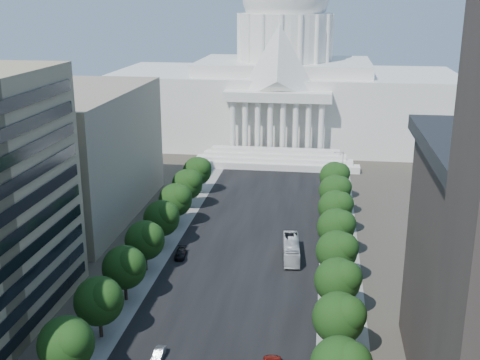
% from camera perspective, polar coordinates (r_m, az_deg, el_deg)
% --- Properties ---
extents(road_asphalt, '(30.00, 260.00, 0.01)m').
position_cam_1_polar(road_asphalt, '(131.07, 0.99, -5.64)').
color(road_asphalt, black).
rests_on(road_asphalt, ground).
extents(sidewalk_left, '(8.00, 260.00, 0.02)m').
position_cam_1_polar(sidewalk_left, '(134.54, -7.10, -5.16)').
color(sidewalk_left, gray).
rests_on(sidewalk_left, ground).
extents(sidewalk_right, '(8.00, 260.00, 0.02)m').
position_cam_1_polar(sidewalk_right, '(130.30, 9.35, -6.02)').
color(sidewalk_right, gray).
rests_on(sidewalk_right, ground).
extents(capitol, '(120.00, 56.00, 73.00)m').
position_cam_1_polar(capitol, '(217.62, 4.16, 8.90)').
color(capitol, white).
rests_on(capitol, ground).
extents(office_block_left_far, '(38.00, 52.00, 30.00)m').
position_cam_1_polar(office_block_left_far, '(148.72, -17.17, 2.43)').
color(office_block_left_far, gray).
rests_on(office_block_left_far, ground).
extents(tree_l_c, '(7.79, 7.60, 9.97)m').
position_cam_1_polar(tree_l_c, '(85.58, -16.02, -14.65)').
color(tree_l_c, '#33261C').
rests_on(tree_l_c, ground).
extents(tree_l_d, '(7.79, 7.60, 9.97)m').
position_cam_1_polar(tree_l_d, '(95.13, -13.10, -11.02)').
color(tree_l_d, '#33261C').
rests_on(tree_l_d, ground).
extents(tree_l_e, '(7.79, 7.60, 9.97)m').
position_cam_1_polar(tree_l_e, '(105.18, -10.78, -8.04)').
color(tree_l_e, '#33261C').
rests_on(tree_l_e, ground).
extents(tree_l_f, '(7.79, 7.60, 9.97)m').
position_cam_1_polar(tree_l_f, '(115.61, -8.90, -5.58)').
color(tree_l_f, '#33261C').
rests_on(tree_l_f, ground).
extents(tree_l_g, '(7.79, 7.60, 9.97)m').
position_cam_1_polar(tree_l_g, '(126.31, -7.34, -3.53)').
color(tree_l_g, '#33261C').
rests_on(tree_l_g, ground).
extents(tree_l_h, '(7.79, 7.60, 9.97)m').
position_cam_1_polar(tree_l_h, '(137.23, -6.03, -1.80)').
color(tree_l_h, '#33261C').
rests_on(tree_l_h, ground).
extents(tree_l_i, '(7.79, 7.60, 9.97)m').
position_cam_1_polar(tree_l_i, '(148.32, -4.92, -0.33)').
color(tree_l_i, '#33261C').
rests_on(tree_l_i, ground).
extents(tree_l_j, '(7.79, 7.60, 9.97)m').
position_cam_1_polar(tree_l_j, '(159.53, -3.97, 0.94)').
color(tree_l_j, '#33261C').
rests_on(tree_l_j, ground).
extents(tree_r_d, '(7.79, 7.60, 9.97)m').
position_cam_1_polar(tree_r_d, '(89.50, 9.54, -12.69)').
color(tree_r_d, '#33261C').
rests_on(tree_r_d, ground).
extents(tree_r_e, '(7.79, 7.60, 9.97)m').
position_cam_1_polar(tree_r_e, '(100.12, 9.42, -9.30)').
color(tree_r_e, '#33261C').
rests_on(tree_r_e, ground).
extents(tree_r_f, '(7.79, 7.60, 9.97)m').
position_cam_1_polar(tree_r_f, '(111.02, 9.31, -6.58)').
color(tree_r_f, '#33261C').
rests_on(tree_r_f, ground).
extents(tree_r_g, '(7.79, 7.60, 9.97)m').
position_cam_1_polar(tree_r_g, '(122.13, 9.23, -4.35)').
color(tree_r_g, '#33261C').
rests_on(tree_r_g, ground).
extents(tree_r_h, '(7.79, 7.60, 9.97)m').
position_cam_1_polar(tree_r_h, '(133.39, 9.16, -2.49)').
color(tree_r_h, '#33261C').
rests_on(tree_r_h, ground).
extents(tree_r_i, '(7.79, 7.60, 9.97)m').
position_cam_1_polar(tree_r_i, '(144.77, 9.11, -0.92)').
color(tree_r_i, '#33261C').
rests_on(tree_r_i, ground).
extents(tree_r_j, '(7.79, 7.60, 9.97)m').
position_cam_1_polar(tree_r_j, '(156.24, 9.06, 0.42)').
color(tree_r_j, '#33261C').
rests_on(tree_r_j, ground).
extents(streetlight_c, '(2.61, 0.44, 9.00)m').
position_cam_1_polar(streetlight_c, '(100.64, 10.30, -9.61)').
color(streetlight_c, gray).
rests_on(streetlight_c, ground).
extents(streetlight_d, '(2.61, 0.44, 9.00)m').
position_cam_1_polar(streetlight_d, '(123.52, 9.94, -4.45)').
color(streetlight_d, gray).
rests_on(streetlight_d, ground).
extents(streetlight_e, '(2.61, 0.44, 9.00)m').
position_cam_1_polar(streetlight_e, '(147.10, 9.70, -0.92)').
color(streetlight_e, gray).
rests_on(streetlight_e, ground).
extents(streetlight_f, '(2.61, 0.44, 9.00)m').
position_cam_1_polar(streetlight_f, '(171.08, 9.52, 1.63)').
color(streetlight_f, gray).
rests_on(streetlight_f, ground).
extents(car_silver, '(1.44, 3.97, 1.30)m').
position_cam_1_polar(car_silver, '(91.69, -7.72, -16.05)').
color(car_silver, '#AEB1B6').
rests_on(car_silver, ground).
extents(car_dark_b, '(2.59, 5.26, 1.47)m').
position_cam_1_polar(car_dark_b, '(122.84, -5.66, -6.96)').
color(car_dark_b, black).
rests_on(car_dark_b, ground).
extents(city_bus, '(4.17, 13.22, 3.62)m').
position_cam_1_polar(city_bus, '(122.05, 4.88, -6.55)').
color(city_bus, silver).
rests_on(city_bus, ground).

